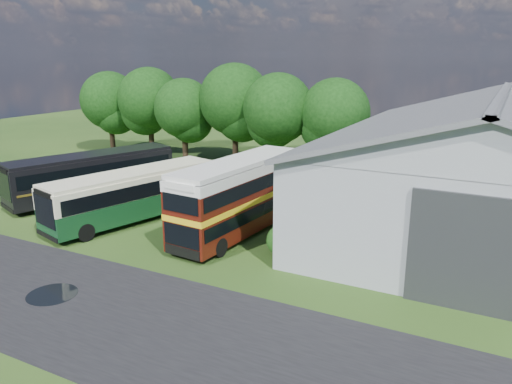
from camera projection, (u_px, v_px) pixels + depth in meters
The scene contains 15 objects.
ground at pixel (125, 276), 24.02m from camera, with size 120.00×120.00×0.00m, color #203E13.
asphalt_road at pixel (131, 319), 20.12m from camera, with size 60.00×8.00×0.02m, color black.
puddle at pixel (52, 295), 22.12m from camera, with size 2.20×2.20×0.01m, color black.
storage_shed at pixel (495, 160), 29.92m from camera, with size 18.80×24.80×8.15m.
tree_far_left at pixel (109, 100), 53.29m from camera, with size 6.12×6.12×8.64m.
tree_left_a at pixel (149, 99), 51.42m from camera, with size 6.46×6.46×9.12m.
tree_left_b at pixel (184, 108), 48.50m from camera, with size 5.78×5.78×8.16m.
tree_mid at pixel (235, 100), 47.15m from camera, with size 6.80×6.80×9.60m.
tree_right_a at pixel (278, 108), 44.20m from camera, with size 6.26×6.26×8.83m.
tree_right_b at pixel (335, 113), 42.73m from camera, with size 5.98×5.98×8.45m.
shrub_front at pixel (282, 254), 26.66m from camera, with size 1.70×1.70×1.70m, color #194714.
shrub_mid at pixel (297, 242), 28.38m from camera, with size 1.60×1.60×1.60m, color #194714.
bus_green_single at pixel (134, 194), 31.72m from camera, with size 5.68×11.94×3.21m.
bus_maroon_double at pixel (239, 197), 29.18m from camera, with size 3.51×10.54×4.45m.
bus_dark_single at pixel (92, 175), 36.57m from camera, with size 6.80×12.38×3.35m.
Camera 1 is at (15.80, -16.67, 10.29)m, focal length 35.00 mm.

